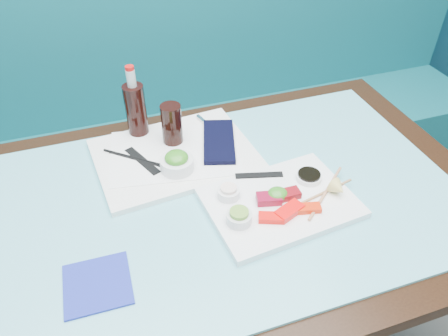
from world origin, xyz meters
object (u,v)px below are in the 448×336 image
object	(u,v)px
dining_table	(225,221)
cola_bottle_body	(136,112)
seaweed_bowl	(177,164)
booth_bench	(166,137)
sashimi_plate	(280,203)
cola_glass	(172,124)
serving_tray	(175,155)
blue_napkin	(97,284)

from	to	relation	value
dining_table	cola_bottle_body	xyz separation A→B (m)	(-0.16, 0.34, 0.18)
dining_table	seaweed_bowl	bearing A→B (deg)	126.36
booth_bench	dining_table	size ratio (longest dim) A/B	2.14
sashimi_plate	seaweed_bowl	world-z (taller)	seaweed_bowl
cola_glass	cola_bottle_body	xyz separation A→B (m)	(-0.09, 0.08, 0.01)
booth_bench	serving_tray	distance (m)	0.75
sashimi_plate	cola_glass	size ratio (longest dim) A/B	2.98
dining_table	seaweed_bowl	distance (m)	0.20
booth_bench	blue_napkin	bearing A→B (deg)	-108.99
dining_table	cola_glass	bearing A→B (deg)	106.16
cola_bottle_body	seaweed_bowl	bearing A→B (deg)	-72.23
sashimi_plate	blue_napkin	size ratio (longest dim) A/B	2.61
cola_glass	blue_napkin	xyz separation A→B (m)	(-0.27, -0.43, -0.08)
dining_table	serving_tray	xyz separation A→B (m)	(-0.09, 0.20, 0.10)
seaweed_bowl	cola_bottle_body	bearing A→B (deg)	107.77
sashimi_plate	blue_napkin	xyz separation A→B (m)	(-0.47, -0.09, -0.01)
dining_table	cola_glass	world-z (taller)	cola_glass
sashimi_plate	serving_tray	world-z (taller)	sashimi_plate
serving_tray	booth_bench	bearing A→B (deg)	77.15
dining_table	cola_bottle_body	distance (m)	0.42
serving_tray	seaweed_bowl	xyz separation A→B (m)	(-0.01, -0.07, 0.03)
booth_bench	cola_glass	distance (m)	0.75
sashimi_plate	seaweed_bowl	xyz separation A→B (m)	(-0.22, 0.20, 0.03)
dining_table	sashimi_plate	size ratio (longest dim) A/B	3.82
booth_bench	cola_bottle_body	size ratio (longest dim) A/B	17.11
cola_glass	seaweed_bowl	bearing A→B (deg)	-98.75
blue_napkin	serving_tray	bearing A→B (deg)	54.95
serving_tray	blue_napkin	xyz separation A→B (m)	(-0.26, -0.37, -0.01)
serving_tray	seaweed_bowl	size ratio (longest dim) A/B	4.78
cola_bottle_body	blue_napkin	distance (m)	0.55
booth_bench	cola_glass	world-z (taller)	booth_bench
cola_bottle_body	blue_napkin	bearing A→B (deg)	-109.95
cola_bottle_body	booth_bench	bearing A→B (deg)	72.00
serving_tray	seaweed_bowl	bearing A→B (deg)	-102.82
cola_bottle_body	dining_table	bearing A→B (deg)	-64.42
sashimi_plate	serving_tray	distance (m)	0.35
booth_bench	cola_bottle_body	xyz separation A→B (m)	(-0.16, -0.50, 0.47)
booth_bench	blue_napkin	xyz separation A→B (m)	(-0.35, -1.01, 0.39)
seaweed_bowl	cola_bottle_body	xyz separation A→B (m)	(-0.07, 0.21, 0.05)
dining_table	blue_napkin	distance (m)	0.40
blue_napkin	cola_glass	bearing A→B (deg)	57.59
cola_glass	sashimi_plate	bearing A→B (deg)	-59.62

